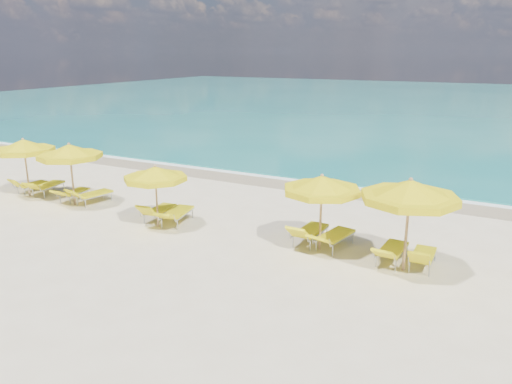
% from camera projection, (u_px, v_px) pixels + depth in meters
% --- Properties ---
extents(ground_plane, '(120.00, 120.00, 0.00)m').
position_uv_depth(ground_plane, '(234.00, 240.00, 15.82)').
color(ground_plane, beige).
extents(ocean, '(120.00, 80.00, 0.30)m').
position_uv_depth(ocean, '(447.00, 104.00, 56.65)').
color(ocean, '#136D67').
rests_on(ocean, ground).
extents(wet_sand_band, '(120.00, 2.60, 0.01)m').
position_uv_depth(wet_sand_band, '(318.00, 186.00, 22.11)').
color(wet_sand_band, tan).
rests_on(wet_sand_band, ground).
extents(foam_line, '(120.00, 1.20, 0.03)m').
position_uv_depth(foam_line, '(324.00, 182.00, 22.79)').
color(foam_line, white).
rests_on(foam_line, ground).
extents(whitecap_near, '(14.00, 0.36, 0.05)m').
position_uv_depth(whitecap_near, '(285.00, 142.00, 32.98)').
color(whitecap_near, white).
rests_on(whitecap_near, ground).
extents(umbrella_1, '(2.77, 2.77, 2.42)m').
position_uv_depth(umbrella_1, '(24.00, 147.00, 20.08)').
color(umbrella_1, tan).
rests_on(umbrella_1, ground).
extents(umbrella_2, '(2.62, 2.62, 2.45)m').
position_uv_depth(umbrella_2, '(70.00, 152.00, 18.87)').
color(umbrella_2, tan).
rests_on(umbrella_2, ground).
extents(umbrella_3, '(2.68, 2.68, 2.15)m').
position_uv_depth(umbrella_3, '(155.00, 174.00, 16.51)').
color(umbrella_3, tan).
rests_on(umbrella_3, ground).
extents(umbrella_4, '(2.45, 2.45, 2.35)m').
position_uv_depth(umbrella_4, '(322.00, 185.00, 14.52)').
color(umbrella_4, tan).
rests_on(umbrella_4, ground).
extents(umbrella_5, '(2.59, 2.59, 2.62)m').
position_uv_depth(umbrella_5, '(410.00, 192.00, 12.99)').
color(umbrella_5, tan).
rests_on(umbrella_5, ground).
extents(lounger_1_left, '(0.63, 1.60, 0.75)m').
position_uv_depth(lounger_1_left, '(32.00, 187.00, 21.13)').
color(lounger_1_left, '#A5A8AD').
rests_on(lounger_1_left, ground).
extents(lounger_1_right, '(0.94, 1.96, 0.77)m').
position_uv_depth(lounger_1_right, '(48.00, 189.00, 20.80)').
color(lounger_1_right, '#A5A8AD').
rests_on(lounger_1_right, ground).
extents(lounger_2_left, '(0.68, 1.71, 0.66)m').
position_uv_depth(lounger_2_left, '(74.00, 195.00, 19.96)').
color(lounger_2_left, '#A5A8AD').
rests_on(lounger_2_left, ground).
extents(lounger_2_right, '(0.89, 1.89, 0.80)m').
position_uv_depth(lounger_2_right, '(93.00, 198.00, 19.53)').
color(lounger_2_right, '#A5A8AD').
rests_on(lounger_2_right, ground).
extents(lounger_3_left, '(0.80, 1.84, 0.84)m').
position_uv_depth(lounger_3_left, '(159.00, 214.00, 17.59)').
color(lounger_3_left, '#A5A8AD').
rests_on(lounger_3_left, ground).
extents(lounger_3_right, '(1.02, 2.07, 0.76)m').
position_uv_depth(lounger_3_right, '(177.00, 217.00, 17.23)').
color(lounger_3_right, '#A5A8AD').
rests_on(lounger_3_right, ground).
extents(lounger_4_left, '(0.73, 1.94, 0.87)m').
position_uv_depth(lounger_4_left, '(310.00, 236.00, 15.49)').
color(lounger_4_left, '#A5A8AD').
rests_on(lounger_4_left, ground).
extents(lounger_4_right, '(0.97, 2.04, 0.74)m').
position_uv_depth(lounger_4_right, '(334.00, 241.00, 15.10)').
color(lounger_4_right, '#A5A8AD').
rests_on(lounger_4_right, ground).
extents(lounger_5_left, '(0.69, 1.87, 0.77)m').
position_uv_depth(lounger_5_left, '(392.00, 255.00, 14.08)').
color(lounger_5_left, '#A5A8AD').
rests_on(lounger_5_left, ground).
extents(lounger_5_right, '(0.62, 1.68, 0.81)m').
position_uv_depth(lounger_5_right, '(422.00, 260.00, 13.73)').
color(lounger_5_right, '#A5A8AD').
rests_on(lounger_5_right, ground).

